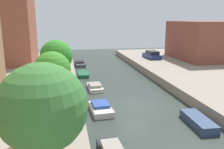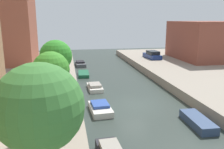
{
  "view_description": "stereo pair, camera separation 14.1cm",
  "coord_description": "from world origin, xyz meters",
  "px_view_note": "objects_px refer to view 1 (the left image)",
  "views": [
    {
      "loc": [
        -6.09,
        -20.09,
        7.91
      ],
      "look_at": [
        -0.81,
        6.73,
        1.42
      ],
      "focal_mm": 37.78,
      "sensor_mm": 36.0,
      "label": 1
    },
    {
      "loc": [
        -5.95,
        -20.11,
        7.91
      ],
      "look_at": [
        -0.81,
        6.73,
        1.42
      ],
      "focal_mm": 37.78,
      "sensor_mm": 36.0,
      "label": 2
    }
  ],
  "objects_px": {
    "moored_boat_left_5": "(80,64)",
    "moored_boat_right_2": "(198,121)",
    "street_tree_0": "(43,108)",
    "street_tree_2": "(56,56)",
    "street_tree_1": "(52,71)",
    "moored_boat_left_3": "(95,87)",
    "moored_boat_left_4": "(83,74)",
    "moored_boat_left_2": "(101,108)",
    "parked_car": "(152,55)",
    "low_block_right": "(206,40)"
  },
  "relations": [
    {
      "from": "street_tree_1",
      "to": "moored_boat_left_4",
      "type": "relative_size",
      "value": 1.37
    },
    {
      "from": "street_tree_0",
      "to": "moored_boat_left_2",
      "type": "height_order",
      "value": "street_tree_0"
    },
    {
      "from": "street_tree_1",
      "to": "moored_boat_left_3",
      "type": "distance_m",
      "value": 13.44
    },
    {
      "from": "street_tree_0",
      "to": "moored_boat_left_4",
      "type": "relative_size",
      "value": 1.5
    },
    {
      "from": "moored_boat_left_2",
      "to": "moored_boat_left_4",
      "type": "bearing_deg",
      "value": 91.87
    },
    {
      "from": "moored_boat_left_5",
      "to": "moored_boat_right_2",
      "type": "height_order",
      "value": "moored_boat_left_5"
    },
    {
      "from": "street_tree_0",
      "to": "moored_boat_right_2",
      "type": "distance_m",
      "value": 13.74
    },
    {
      "from": "street_tree_1",
      "to": "moored_boat_right_2",
      "type": "bearing_deg",
      "value": 6.92
    },
    {
      "from": "street_tree_2",
      "to": "moored_boat_left_5",
      "type": "bearing_deg",
      "value": 80.99
    },
    {
      "from": "street_tree_0",
      "to": "street_tree_2",
      "type": "distance_m",
      "value": 13.06
    },
    {
      "from": "street_tree_1",
      "to": "low_block_right",
      "type": "bearing_deg",
      "value": 43.59
    },
    {
      "from": "low_block_right",
      "to": "moored_boat_left_2",
      "type": "bearing_deg",
      "value": -139.26
    },
    {
      "from": "moored_boat_left_2",
      "to": "moored_boat_left_3",
      "type": "relative_size",
      "value": 1.02
    },
    {
      "from": "moored_boat_left_2",
      "to": "moored_boat_right_2",
      "type": "relative_size",
      "value": 0.91
    },
    {
      "from": "street_tree_0",
      "to": "moored_boat_right_2",
      "type": "height_order",
      "value": "street_tree_0"
    },
    {
      "from": "street_tree_2",
      "to": "parked_car",
      "type": "distance_m",
      "value": 24.98
    },
    {
      "from": "street_tree_2",
      "to": "parked_car",
      "type": "relative_size",
      "value": 1.1
    },
    {
      "from": "street_tree_1",
      "to": "moored_boat_left_2",
      "type": "distance_m",
      "value": 7.95
    },
    {
      "from": "moored_boat_left_2",
      "to": "moored_boat_left_5",
      "type": "distance_m",
      "value": 21.04
    },
    {
      "from": "street_tree_2",
      "to": "parked_car",
      "type": "height_order",
      "value": "street_tree_2"
    },
    {
      "from": "moored_boat_left_2",
      "to": "moored_boat_left_3",
      "type": "xyz_separation_m",
      "value": [
        0.31,
        6.63,
        -0.02
      ]
    },
    {
      "from": "low_block_right",
      "to": "moored_boat_left_3",
      "type": "xyz_separation_m",
      "value": [
        -21.02,
        -11.74,
        -3.93
      ]
    },
    {
      "from": "moored_boat_left_5",
      "to": "moored_boat_right_2",
      "type": "bearing_deg",
      "value": -73.63
    },
    {
      "from": "low_block_right",
      "to": "moored_boat_left_4",
      "type": "xyz_separation_m",
      "value": [
        -21.79,
        -4.56,
        -4.01
      ]
    },
    {
      "from": "street_tree_1",
      "to": "street_tree_2",
      "type": "height_order",
      "value": "street_tree_2"
    },
    {
      "from": "street_tree_0",
      "to": "moored_boat_left_5",
      "type": "height_order",
      "value": "street_tree_0"
    },
    {
      "from": "low_block_right",
      "to": "street_tree_0",
      "type": "xyz_separation_m",
      "value": [
        -24.92,
        -29.96,
        0.83
      ]
    },
    {
      "from": "low_block_right",
      "to": "street_tree_1",
      "type": "bearing_deg",
      "value": -136.41
    },
    {
      "from": "street_tree_0",
      "to": "moored_boat_left_2",
      "type": "xyz_separation_m",
      "value": [
        3.59,
        11.58,
        -4.74
      ]
    },
    {
      "from": "street_tree_2",
      "to": "parked_car",
      "type": "bearing_deg",
      "value": 50.12
    },
    {
      "from": "moored_boat_left_3",
      "to": "moored_boat_right_2",
      "type": "xyz_separation_m",
      "value": [
        6.58,
        -10.72,
        0.01
      ]
    },
    {
      "from": "street_tree_1",
      "to": "street_tree_2",
      "type": "relative_size",
      "value": 0.99
    },
    {
      "from": "parked_car",
      "to": "low_block_right",
      "type": "bearing_deg",
      "value": -13.11
    },
    {
      "from": "street_tree_2",
      "to": "moored_boat_left_2",
      "type": "xyz_separation_m",
      "value": [
        3.59,
        -1.47,
        -4.45
      ]
    },
    {
      "from": "street_tree_2",
      "to": "moored_boat_left_4",
      "type": "height_order",
      "value": "street_tree_2"
    },
    {
      "from": "street_tree_2",
      "to": "moored_boat_left_2",
      "type": "relative_size",
      "value": 1.52
    },
    {
      "from": "moored_boat_right_2",
      "to": "moored_boat_left_5",
      "type": "bearing_deg",
      "value": 106.37
    },
    {
      "from": "street_tree_0",
      "to": "moored_boat_left_2",
      "type": "bearing_deg",
      "value": 72.79
    },
    {
      "from": "street_tree_2",
      "to": "moored_boat_right_2",
      "type": "height_order",
      "value": "street_tree_2"
    },
    {
      "from": "street_tree_2",
      "to": "moored_boat_left_2",
      "type": "height_order",
      "value": "street_tree_2"
    },
    {
      "from": "parked_car",
      "to": "moored_boat_left_3",
      "type": "relative_size",
      "value": 1.41
    },
    {
      "from": "low_block_right",
      "to": "moored_boat_left_4",
      "type": "distance_m",
      "value": 22.62
    },
    {
      "from": "moored_boat_left_5",
      "to": "moored_boat_right_2",
      "type": "xyz_separation_m",
      "value": [
        7.38,
        -25.12,
        -0.03
      ]
    },
    {
      "from": "street_tree_0",
      "to": "street_tree_2",
      "type": "height_order",
      "value": "street_tree_0"
    },
    {
      "from": "street_tree_0",
      "to": "moored_boat_left_3",
      "type": "height_order",
      "value": "street_tree_0"
    },
    {
      "from": "low_block_right",
      "to": "street_tree_2",
      "type": "xyz_separation_m",
      "value": [
        -24.92,
        -16.9,
        0.54
      ]
    },
    {
      "from": "moored_boat_left_2",
      "to": "moored_boat_right_2",
      "type": "xyz_separation_m",
      "value": [
        6.89,
        -4.08,
        -0.01
      ]
    },
    {
      "from": "moored_boat_left_2",
      "to": "moored_boat_left_4",
      "type": "distance_m",
      "value": 13.83
    },
    {
      "from": "moored_boat_left_2",
      "to": "moored_boat_left_5",
      "type": "xyz_separation_m",
      "value": [
        -0.49,
        21.03,
        0.02
      ]
    },
    {
      "from": "parked_car",
      "to": "moored_boat_left_5",
      "type": "relative_size",
      "value": 1.3
    }
  ]
}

